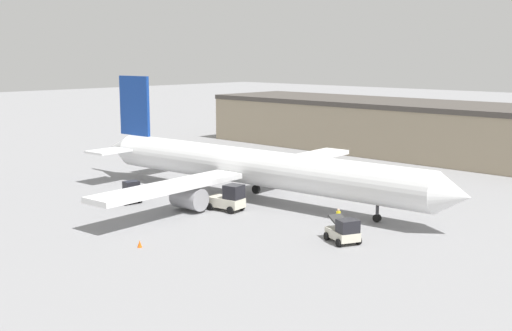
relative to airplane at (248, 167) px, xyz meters
name	(u,v)px	position (x,y,z in m)	size (l,w,h in m)	color
ground_plane	(256,200)	(1.07, 0.08, -3.26)	(400.00, 400.00, 0.00)	gray
airplane	(248,167)	(0.00, 0.00, 0.00)	(44.45, 36.29, 11.88)	silver
ground_crew_worker	(338,218)	(13.28, -2.78, -2.37)	(0.37, 0.37, 1.66)	#1E2338
baggage_tug	(228,199)	(2.32, -4.91, -2.13)	(3.63, 2.46, 2.52)	beige
belt_loader_truck	(344,231)	(16.17, -5.95, -2.33)	(3.22, 2.85, 1.97)	beige
pushback_tug	(129,193)	(-6.94, -9.39, -2.27)	(2.60, 2.13, 2.24)	#2D2D33
safety_cone_near	(140,244)	(5.76, -17.48, -2.99)	(0.36, 0.36, 0.55)	#EF590F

